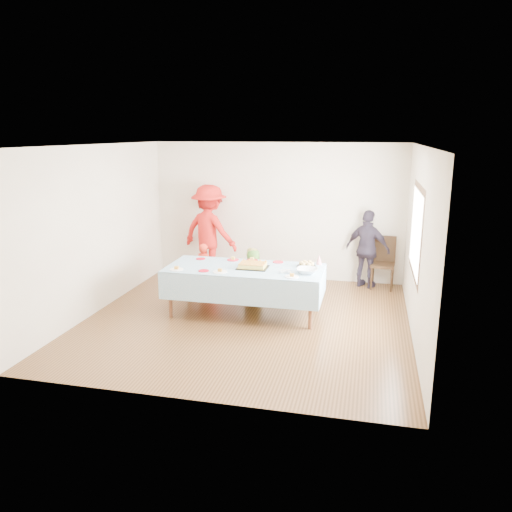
# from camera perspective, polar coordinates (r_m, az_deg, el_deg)

# --- Properties ---
(ground) EXTENTS (5.00, 5.00, 0.00)m
(ground) POSITION_cam_1_polar(r_m,az_deg,el_deg) (7.95, -1.08, -7.30)
(ground) COLOR #432913
(ground) RESTS_ON ground
(room_walls) EXTENTS (5.04, 5.04, 2.72)m
(room_walls) POSITION_cam_1_polar(r_m,az_deg,el_deg) (7.48, -0.73, 5.42)
(room_walls) COLOR beige
(room_walls) RESTS_ON ground
(party_table) EXTENTS (2.50, 1.10, 0.78)m
(party_table) POSITION_cam_1_polar(r_m,az_deg,el_deg) (8.00, -1.30, -1.69)
(party_table) COLOR brown
(party_table) RESTS_ON ground
(birthday_cake) EXTENTS (0.48, 0.37, 0.08)m
(birthday_cake) POSITION_cam_1_polar(r_m,az_deg,el_deg) (7.94, -0.38, -1.10)
(birthday_cake) COLOR black
(birthday_cake) RESTS_ON party_table
(rolls_tray) EXTENTS (0.32, 0.32, 0.09)m
(rolls_tray) POSITION_cam_1_polar(r_m,az_deg,el_deg) (8.04, 5.80, -0.97)
(rolls_tray) COLOR black
(rolls_tray) RESTS_ON party_table
(punch_bowl) EXTENTS (0.33, 0.33, 0.08)m
(punch_bowl) POSITION_cam_1_polar(r_m,az_deg,el_deg) (7.68, 5.87, -1.69)
(punch_bowl) COLOR silver
(punch_bowl) RESTS_ON party_table
(party_hat) EXTENTS (0.10, 0.10, 0.16)m
(party_hat) POSITION_cam_1_polar(r_m,az_deg,el_deg) (8.21, 7.22, -0.41)
(party_hat) COLOR silver
(party_hat) RESTS_ON party_table
(fork_pile) EXTENTS (0.24, 0.18, 0.07)m
(fork_pile) POSITION_cam_1_polar(r_m,az_deg,el_deg) (7.69, 3.50, -1.69)
(fork_pile) COLOR white
(fork_pile) RESTS_ON party_table
(plate_red_far_a) EXTENTS (0.16, 0.16, 0.01)m
(plate_red_far_a) POSITION_cam_1_polar(r_m,az_deg,el_deg) (8.56, -6.35, -0.32)
(plate_red_far_a) COLOR red
(plate_red_far_a) RESTS_ON party_table
(plate_red_far_b) EXTENTS (0.20, 0.20, 0.01)m
(plate_red_far_b) POSITION_cam_1_polar(r_m,az_deg,el_deg) (8.44, -2.65, -0.43)
(plate_red_far_b) COLOR red
(plate_red_far_b) RESTS_ON party_table
(plate_red_far_c) EXTENTS (0.20, 0.20, 0.01)m
(plate_red_far_c) POSITION_cam_1_polar(r_m,az_deg,el_deg) (8.40, -0.45, -0.50)
(plate_red_far_c) COLOR red
(plate_red_far_c) RESTS_ON party_table
(plate_red_far_d) EXTENTS (0.18, 0.18, 0.01)m
(plate_red_far_d) POSITION_cam_1_polar(r_m,az_deg,el_deg) (8.30, 2.54, -0.69)
(plate_red_far_d) COLOR red
(plate_red_far_d) RESTS_ON party_table
(plate_red_near) EXTENTS (0.17, 0.17, 0.01)m
(plate_red_near) POSITION_cam_1_polar(r_m,az_deg,el_deg) (7.81, -6.00, -1.69)
(plate_red_near) COLOR red
(plate_red_near) RESTS_ON party_table
(plate_white_left) EXTENTS (0.21, 0.21, 0.01)m
(plate_white_left) POSITION_cam_1_polar(r_m,az_deg,el_deg) (7.94, -9.07, -1.52)
(plate_white_left) COLOR white
(plate_white_left) RESTS_ON party_table
(plate_white_mid) EXTENTS (0.22, 0.22, 0.01)m
(plate_white_mid) POSITION_cam_1_polar(r_m,az_deg,el_deg) (7.73, -4.14, -1.81)
(plate_white_mid) COLOR white
(plate_white_mid) RESTS_ON party_table
(plate_white_right) EXTENTS (0.21, 0.21, 0.01)m
(plate_white_right) POSITION_cam_1_polar(r_m,az_deg,el_deg) (7.47, 4.13, -2.38)
(plate_white_right) COLOR white
(plate_white_right) RESTS_ON party_table
(dining_chair) EXTENTS (0.46, 0.46, 0.98)m
(dining_chair) POSITION_cam_1_polar(r_m,az_deg,el_deg) (9.76, 14.35, -0.36)
(dining_chair) COLOR black
(dining_chair) RESTS_ON ground
(toddler_left) EXTENTS (0.39, 0.31, 0.93)m
(toddler_left) POSITION_cam_1_polar(r_m,az_deg,el_deg) (9.19, -5.95, -1.39)
(toddler_left) COLOR red
(toddler_left) RESTS_ON ground
(toddler_mid) EXTENTS (0.47, 0.33, 0.93)m
(toddler_mid) POSITION_cam_1_polar(r_m,az_deg,el_deg) (8.65, -0.30, -2.28)
(toddler_mid) COLOR #3C6923
(toddler_mid) RESTS_ON ground
(toddler_right) EXTENTS (0.46, 0.36, 0.95)m
(toddler_right) POSITION_cam_1_polar(r_m,az_deg,el_deg) (8.72, -0.59, -2.07)
(toddler_right) COLOR tan
(toddler_right) RESTS_ON ground
(adult_left) EXTENTS (1.37, 1.04, 1.88)m
(adult_left) POSITION_cam_1_polar(r_m,az_deg,el_deg) (10.08, -5.33, 2.79)
(adult_left) COLOR red
(adult_left) RESTS_ON ground
(adult_right) EXTENTS (0.94, 0.68, 1.48)m
(adult_right) POSITION_cam_1_polar(r_m,az_deg,el_deg) (9.63, 12.63, 0.76)
(adult_right) COLOR #2D2533
(adult_right) RESTS_ON ground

